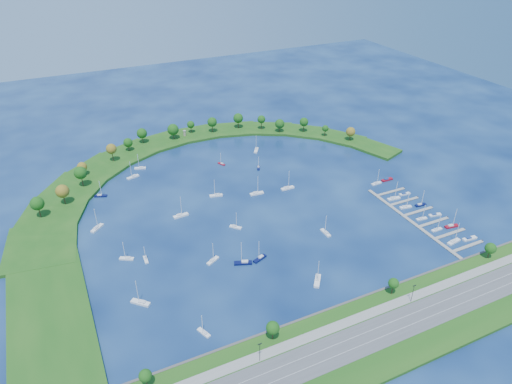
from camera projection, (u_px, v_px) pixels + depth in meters
name	position (u px, v px, depth m)	size (l,w,h in m)	color
ground	(252.00, 203.00, 298.77)	(700.00, 700.00, 0.00)	#081946
south_shoreline	(370.00, 335.00, 202.89)	(420.00, 43.10, 11.60)	#1C4F15
breakwater	(162.00, 183.00, 319.08)	(286.74, 247.64, 2.00)	#1C4F15
breakwater_trees	(182.00, 142.00, 354.04)	(244.09, 90.36, 14.61)	#382314
harbor_tower	(185.00, 133.00, 383.74)	(2.60, 2.60, 4.75)	gray
dock_system	(420.00, 218.00, 282.52)	(24.28, 82.00, 1.60)	gray
moored_boat_0	(204.00, 332.00, 204.39)	(4.54, 7.37, 10.50)	white
moored_boat_1	(326.00, 232.00, 269.02)	(2.46, 8.26, 12.08)	white
moored_boat_2	(216.00, 195.00, 305.14)	(8.86, 4.29, 12.55)	white
moored_boat_3	(101.00, 195.00, 304.76)	(8.28, 5.02, 11.79)	#090E3D
moored_boat_4	(146.00, 259.00, 248.10)	(2.11, 6.57, 9.55)	white
moored_boat_5	(181.00, 215.00, 284.37)	(9.63, 3.39, 13.89)	white
moored_boat_6	(236.00, 227.00, 274.10)	(6.66, 6.87, 10.99)	white
moored_boat_7	(258.00, 167.00, 338.97)	(4.55, 6.77, 9.74)	#090E3D
moored_boat_8	(222.00, 163.00, 344.42)	(4.34, 6.46, 9.29)	maroon
moored_boat_9	(243.00, 262.00, 245.52)	(9.96, 5.94, 14.15)	#090E3D
moored_boat_10	(141.00, 302.00, 220.16)	(8.73, 8.65, 14.11)	white
moored_boat_11	(127.00, 258.00, 248.77)	(7.85, 5.79, 11.47)	white
moored_boat_12	(140.00, 168.00, 338.41)	(8.54, 4.98, 12.12)	white
moored_boat_13	(257.00, 193.00, 307.22)	(9.50, 3.33, 13.71)	white
moored_boat_14	(287.00, 188.00, 313.16)	(9.39, 2.66, 13.79)	white
moored_boat_15	(256.00, 150.00, 364.37)	(7.03, 8.96, 13.28)	white
moored_boat_16	(97.00, 228.00, 272.94)	(8.60, 8.15, 13.62)	white
moored_boat_17	(133.00, 177.00, 326.78)	(9.19, 4.90, 13.01)	white
moored_boat_18	(260.00, 258.00, 248.74)	(8.76, 5.32, 12.47)	#090E3D
moored_boat_19	(213.00, 260.00, 247.23)	(8.03, 5.86, 11.70)	white
moored_boat_20	(317.00, 280.00, 233.43)	(8.07, 9.27, 14.19)	white
docked_boat_0	(454.00, 241.00, 261.54)	(9.22, 3.71, 13.17)	white
docked_boat_1	(469.00, 238.00, 264.28)	(9.15, 3.33, 1.83)	white
docked_boat_2	(437.00, 229.00, 271.84)	(7.06, 1.99, 10.38)	white
docked_boat_3	(452.00, 226.00, 274.72)	(8.96, 3.69, 12.79)	maroon
docked_boat_4	(422.00, 218.00, 281.66)	(7.23, 2.74, 10.37)	white
docked_boat_5	(435.00, 215.00, 285.44)	(8.31, 3.61, 1.64)	white
docked_boat_6	(406.00, 207.00, 292.87)	(8.27, 3.50, 11.79)	white
docked_boat_7	(421.00, 204.00, 295.19)	(7.70, 2.79, 11.08)	#090E3D
docked_boat_8	(394.00, 198.00, 301.72)	(9.10, 3.26, 13.11)	white
docked_boat_9	(405.00, 194.00, 306.99)	(8.07, 2.94, 1.61)	white
docked_boat_10	(376.00, 183.00, 318.98)	(7.88, 2.63, 11.41)	white
docked_boat_11	(387.00, 180.00, 323.59)	(8.78, 2.61, 1.78)	maroon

